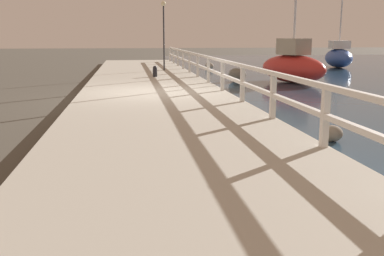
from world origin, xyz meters
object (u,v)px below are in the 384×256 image
sailboat_red (293,66)px  sailboat_blue (339,56)px  mooring_bollard (155,71)px  dock_lamp (164,23)px

sailboat_red → sailboat_blue: 10.12m
mooring_bollard → sailboat_red: 5.43m
mooring_bollard → dock_lamp: 3.92m
dock_lamp → sailboat_blue: size_ratio=0.41×
dock_lamp → sailboat_red: sailboat_red is taller
mooring_bollard → dock_lamp: dock_lamp is taller
dock_lamp → sailboat_blue: sailboat_blue is taller
dock_lamp → sailboat_red: bearing=-40.9°
sailboat_red → sailboat_blue: sailboat_blue is taller
mooring_bollard → sailboat_blue: 13.53m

